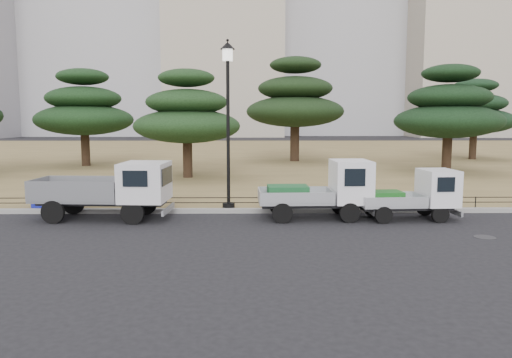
{
  "coord_description": "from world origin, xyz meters",
  "views": [
    {
      "loc": [
        -0.2,
        -15.04,
        3.36
      ],
      "look_at": [
        0.0,
        2.0,
        1.3
      ],
      "focal_mm": 35.0,
      "sensor_mm": 36.0,
      "label": 1
    }
  ],
  "objects_px": {
    "truck_large": "(111,188)",
    "truck_kei_front": "(324,190)",
    "street_lamp": "(228,97)",
    "truck_kei_rear": "(415,195)",
    "tarp_pile": "(57,196)"
  },
  "relations": [
    {
      "from": "truck_kei_front",
      "to": "tarp_pile",
      "type": "distance_m",
      "value": 9.77
    },
    {
      "from": "truck_large",
      "to": "truck_kei_front",
      "type": "height_order",
      "value": "truck_kei_front"
    },
    {
      "from": "truck_kei_front",
      "to": "truck_large",
      "type": "bearing_deg",
      "value": 178.58
    },
    {
      "from": "truck_kei_front",
      "to": "street_lamp",
      "type": "xyz_separation_m",
      "value": [
        -3.27,
        1.32,
        3.15
      ]
    },
    {
      "from": "truck_kei_front",
      "to": "truck_kei_rear",
      "type": "distance_m",
      "value": 3.03
    },
    {
      "from": "truck_large",
      "to": "street_lamp",
      "type": "distance_m",
      "value": 5.14
    },
    {
      "from": "street_lamp",
      "to": "truck_kei_front",
      "type": "bearing_deg",
      "value": -21.9
    },
    {
      "from": "truck_large",
      "to": "truck_kei_rear",
      "type": "relative_size",
      "value": 1.37
    },
    {
      "from": "street_lamp",
      "to": "tarp_pile",
      "type": "relative_size",
      "value": 3.87
    },
    {
      "from": "tarp_pile",
      "to": "truck_kei_front",
      "type": "bearing_deg",
      "value": -9.47
    },
    {
      "from": "tarp_pile",
      "to": "truck_large",
      "type": "bearing_deg",
      "value": -33.74
    },
    {
      "from": "truck_kei_rear",
      "to": "street_lamp",
      "type": "height_order",
      "value": "street_lamp"
    },
    {
      "from": "truck_kei_rear",
      "to": "tarp_pile",
      "type": "distance_m",
      "value": 12.78
    },
    {
      "from": "truck_kei_front",
      "to": "street_lamp",
      "type": "relative_size",
      "value": 0.64
    },
    {
      "from": "truck_kei_front",
      "to": "tarp_pile",
      "type": "xyz_separation_m",
      "value": [
        -9.63,
        1.61,
        -0.46
      ]
    }
  ]
}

